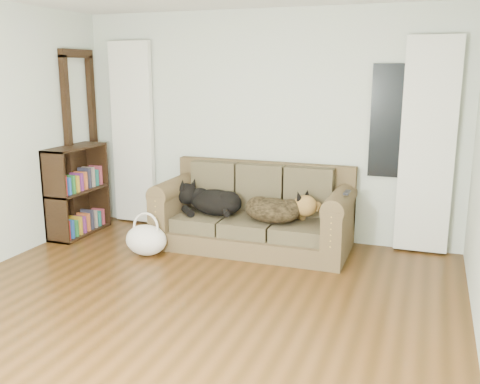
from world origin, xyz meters
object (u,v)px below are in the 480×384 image
(sofa, at_px, (253,208))
(dog_shepherd, at_px, (276,209))
(tote_bag, at_px, (146,240))
(dog_black_lab, at_px, (212,202))
(bookshelf, at_px, (78,193))

(sofa, relative_size, dog_shepherd, 3.28)
(sofa, distance_m, tote_bag, 1.21)
(dog_shepherd, bearing_deg, sofa, -9.61)
(dog_shepherd, height_order, tote_bag, dog_shepherd)
(tote_bag, bearing_deg, dog_shepherd, 22.15)
(dog_black_lab, bearing_deg, tote_bag, -106.31)
(sofa, relative_size, dog_black_lab, 3.17)
(dog_black_lab, height_order, bookshelf, bookshelf)
(tote_bag, height_order, bookshelf, bookshelf)
(sofa, relative_size, bookshelf, 1.99)
(dog_shepherd, distance_m, bookshelf, 2.43)
(tote_bag, xyz_separation_m, bookshelf, (-1.14, 0.41, 0.34))
(dog_black_lab, xyz_separation_m, dog_shepherd, (0.77, -0.09, 0.01))
(dog_black_lab, relative_size, bookshelf, 0.63)
(sofa, distance_m, bookshelf, 2.14)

